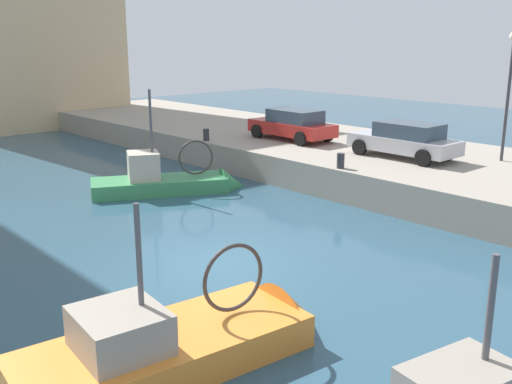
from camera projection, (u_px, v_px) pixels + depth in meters
The scene contains 9 objects.
water_surface at pixel (218, 264), 15.59m from camera, with size 80.00×80.00×0.00m, color #2D5166.
quay_wall at pixel (449, 176), 22.91m from camera, with size 9.00×56.00×1.20m, color #9E9384.
fishing_boat_orange at pixel (186, 354), 10.95m from camera, with size 6.32×2.77×4.11m.
fishing_boat_green at pixel (170, 188), 22.96m from camera, with size 6.07×4.15×4.75m.
parked_car_red at pixel (293, 124), 27.24m from camera, with size 2.01×4.31×1.42m.
parked_car_silver at pixel (405, 140), 23.18m from camera, with size 1.96×4.36×1.40m.
mooring_bollard_mid at pixel (341, 161), 21.42m from camera, with size 0.28×0.28×0.55m, color #2D2D33.
mooring_bollard_north at pixel (206, 135), 27.15m from camera, with size 0.28×0.28×0.55m, color #2D2D33.
quay_streetlamp at pixel (510, 75), 21.97m from camera, with size 0.36×0.36×4.83m.
Camera 1 is at (-9.06, -11.48, 5.82)m, focal length 41.38 mm.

